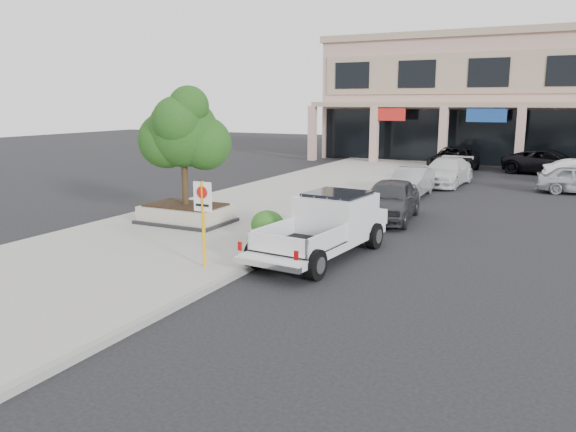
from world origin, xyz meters
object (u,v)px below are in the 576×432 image
(no_parking_sign, at_px, (203,212))
(curb_car_a, at_px, (390,200))
(curb_car_d, at_px, (454,160))
(curb_car_c, at_px, (446,172))
(curb_car_b, at_px, (411,182))
(planter_tree, at_px, (189,132))
(lot_car_d, at_px, (550,162))
(pickup_truck, at_px, (320,227))
(planter, at_px, (186,214))

(no_parking_sign, height_order, curb_car_a, no_parking_sign)
(curb_car_d, bearing_deg, curb_car_c, -84.86)
(no_parking_sign, height_order, curb_car_b, no_parking_sign)
(planter_tree, bearing_deg, curb_car_d, 74.93)
(curb_car_c, relative_size, lot_car_d, 0.91)
(pickup_truck, distance_m, curb_car_b, 11.93)
(planter, distance_m, planter_tree, 2.95)
(lot_car_d, bearing_deg, planter_tree, 165.47)
(curb_car_b, relative_size, curb_car_d, 0.71)
(planter_tree, xyz_separation_m, no_parking_sign, (3.74, -4.57, -1.78))
(curb_car_a, bearing_deg, curb_car_b, 90.92)
(curb_car_b, xyz_separation_m, curb_car_c, (0.77, 4.60, 0.05))
(planter, bearing_deg, curb_car_c, 66.59)
(no_parking_sign, distance_m, lot_car_d, 27.77)
(pickup_truck, xyz_separation_m, curb_car_d, (-0.31, 22.63, -0.09))
(pickup_truck, bearing_deg, curb_car_a, 93.00)
(planter, distance_m, lot_car_d, 25.04)
(pickup_truck, height_order, curb_car_b, pickup_truck)
(planter_tree, relative_size, curb_car_a, 0.87)
(planter_tree, distance_m, curb_car_b, 11.81)
(planter, height_order, planter_tree, planter_tree)
(curb_car_c, relative_size, curb_car_d, 0.87)
(planter_tree, bearing_deg, no_parking_sign, -50.74)
(no_parking_sign, distance_m, curb_car_b, 14.78)
(curb_car_a, relative_size, lot_car_d, 0.83)
(planter, bearing_deg, planter_tree, 48.97)
(planter_tree, distance_m, pickup_truck, 6.68)
(pickup_truck, height_order, curb_car_a, pickup_truck)
(curb_car_d, relative_size, lot_car_d, 1.04)
(pickup_truck, distance_m, curb_car_c, 16.53)
(curb_car_a, relative_size, curb_car_d, 0.79)
(planter_tree, relative_size, no_parking_sign, 1.74)
(curb_car_a, bearing_deg, curb_car_d, 86.40)
(planter, relative_size, planter_tree, 0.80)
(pickup_truck, relative_size, curb_car_d, 0.99)
(planter_tree, bearing_deg, lot_car_d, 63.12)
(curb_car_c, xyz_separation_m, curb_car_d, (-0.69, 6.10, 0.07))
(no_parking_sign, height_order, pickup_truck, no_parking_sign)
(planter, height_order, curb_car_d, curb_car_d)
(planter_tree, relative_size, curb_car_d, 0.69)
(lot_car_d, bearing_deg, curb_car_c, 158.89)
(planter, distance_m, curb_car_d, 21.70)
(planter, height_order, curb_car_c, curb_car_c)
(planter, bearing_deg, curb_car_b, 61.07)
(no_parking_sign, bearing_deg, pickup_truck, 51.44)
(lot_car_d, bearing_deg, no_parking_sign, 176.69)
(planter, distance_m, pickup_truck, 6.29)
(pickup_truck, xyz_separation_m, curb_car_a, (0.28, 6.16, -0.12))
(no_parking_sign, xyz_separation_m, curb_car_b, (1.78, 14.64, -0.95))
(no_parking_sign, bearing_deg, curb_car_a, 74.60)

